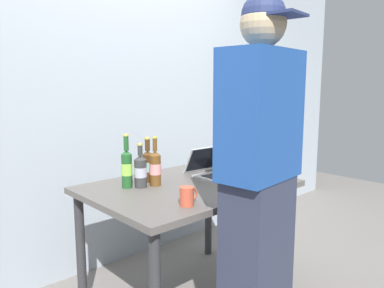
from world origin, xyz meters
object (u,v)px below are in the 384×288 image
Objects in this scene: beer_bottle_green at (155,167)px; beer_bottle_dark at (140,171)px; person_figure at (259,184)px; beer_bottle_amber at (127,167)px; coffee_mug at (187,196)px; laptop at (215,169)px; beer_bottle_brown at (148,165)px.

beer_bottle_green is 0.09m from beer_bottle_dark.
beer_bottle_amber is at bearing 105.95° from person_figure.
beer_bottle_amber is 0.17m from beer_bottle_green.
coffee_mug is at bearing -85.46° from beer_bottle_amber.
laptop is 1.04× the size of beer_bottle_amber.
beer_bottle_brown is (0.02, 0.11, -0.00)m from beer_bottle_green.
beer_bottle_amber is 0.18m from beer_bottle_brown.
beer_bottle_amber is 0.18× the size of person_figure.
coffee_mug is at bearing -93.16° from beer_bottle_dark.
beer_bottle_brown is (0.11, 0.08, 0.01)m from beer_bottle_dark.
laptop is 1.11× the size of beer_bottle_green.
beer_bottle_amber reaches higher than beer_bottle_brown.
laptop is at bearing -8.20° from beer_bottle_dark.
beer_bottle_dark is 0.14m from beer_bottle_brown.
coffee_mug is at bearing 122.09° from person_figure.
laptop is at bearing 32.60° from coffee_mug.
person_figure is 0.37m from coffee_mug.
beer_bottle_brown is at bearing 10.12° from beer_bottle_amber.
laptop is at bearing -19.79° from beer_bottle_brown.
beer_bottle_amber is 1.07× the size of beer_bottle_green.
person_figure is at bearing -120.14° from laptop.
beer_bottle_green is 0.45m from coffee_mug.
laptop is at bearing 59.86° from person_figure.
beer_bottle_amber is 1.13× the size of beer_bottle_brown.
beer_bottle_brown is at bearing 93.69° from person_figure.
person_figure reaches higher than beer_bottle_green.
laptop is 0.48m from beer_bottle_green.
beer_bottle_brown is (0.18, 0.03, -0.01)m from beer_bottle_amber.
beer_bottle_green is 2.80× the size of coffee_mug.
coffee_mug is at bearing -104.33° from beer_bottle_brown.
beer_bottle_amber is 0.08m from beer_bottle_dark.
laptop is 0.64m from beer_bottle_amber.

